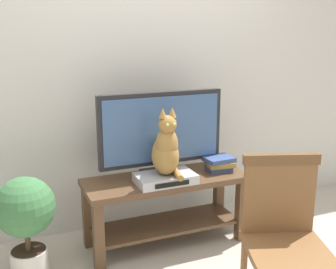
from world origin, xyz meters
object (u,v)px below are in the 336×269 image
at_px(tv_stand, 165,198).
at_px(potted_plant, 26,217).
at_px(book_stack, 219,163).
at_px(wooden_chair, 284,229).
at_px(tv, 161,131).
at_px(media_box, 165,178).
at_px(cat, 166,149).

distance_m(tv_stand, potted_plant, 1.01).
bearing_deg(book_stack, wooden_chair, -98.83).
height_order(tv_stand, wooden_chair, wooden_chair).
bearing_deg(tv, media_box, -103.30).
bearing_deg(cat, media_box, 93.83).
bearing_deg(wooden_chair, book_stack, 81.17).
xyz_separation_m(wooden_chair, book_stack, (0.16, 1.00, 0.06)).
xyz_separation_m(wooden_chair, potted_plant, (-1.30, 0.95, -0.11)).
relative_size(cat, potted_plant, 0.71).
height_order(cat, wooden_chair, cat).
distance_m(tv, potted_plant, 1.11).
xyz_separation_m(tv, potted_plant, (-1.01, -0.15, -0.44)).
bearing_deg(wooden_chair, potted_plant, 143.87).
distance_m(media_box, potted_plant, 0.97).
relative_size(tv_stand, book_stack, 5.21).
relative_size(media_box, wooden_chair, 0.45).
bearing_deg(potted_plant, tv_stand, 4.08).
relative_size(tv_stand, tv, 1.27).
distance_m(cat, potted_plant, 1.03).
relative_size(tv, cat, 1.95).
distance_m(cat, book_stack, 0.53).
relative_size(cat, wooden_chair, 0.53).
bearing_deg(potted_plant, tv, 8.41).
bearing_deg(media_box, tv, 76.70).
relative_size(tv_stand, media_box, 2.87).
bearing_deg(cat, potted_plant, 177.48).
height_order(tv_stand, cat, cat).
bearing_deg(cat, tv, 77.96).
height_order(tv, book_stack, tv).
bearing_deg(cat, book_stack, 11.16).
distance_m(cat, wooden_chair, 0.99).
xyz_separation_m(tv_stand, cat, (-0.04, -0.11, 0.42)).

